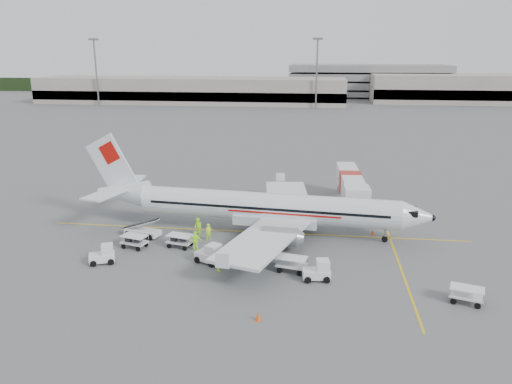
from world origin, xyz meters
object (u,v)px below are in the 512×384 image
(jet_bridge, at_px, (350,190))
(tug_mid, at_px, (209,253))
(aircraft, at_px, (268,188))
(belt_loader, at_px, (142,224))
(tug_aft, at_px, (102,254))
(tug_fore, at_px, (316,270))

(jet_bridge, distance_m, tug_mid, 22.74)
(aircraft, bearing_deg, jet_bridge, 54.10)
(jet_bridge, distance_m, belt_loader, 25.01)
(aircraft, xyz_separation_m, tug_mid, (-4.43, -8.15, -3.94))
(aircraft, relative_size, belt_loader, 7.25)
(belt_loader, relative_size, tug_aft, 2.20)
(jet_bridge, relative_size, belt_loader, 3.39)
(tug_fore, bearing_deg, aircraft, 108.55)
(tug_fore, relative_size, tug_mid, 0.96)
(tug_fore, bearing_deg, belt_loader, 148.20)
(tug_mid, bearing_deg, jet_bridge, 80.94)
(tug_fore, xyz_separation_m, tug_mid, (-9.62, 2.32, 0.03))
(belt_loader, distance_m, tug_fore, 19.45)
(aircraft, xyz_separation_m, tug_aft, (-13.90, -9.49, -4.00))
(tug_aft, bearing_deg, jet_bridge, 18.31)
(tug_aft, bearing_deg, aircraft, 11.77)
(aircraft, xyz_separation_m, belt_loader, (-12.58, -2.56, -3.54))
(jet_bridge, distance_m, tug_fore, 21.08)
(tug_mid, distance_m, tug_aft, 9.57)
(belt_loader, xyz_separation_m, tug_fore, (17.76, -7.91, -0.43))
(tug_aft, bearing_deg, belt_loader, 56.61)
(belt_loader, distance_m, tug_mid, 9.89)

